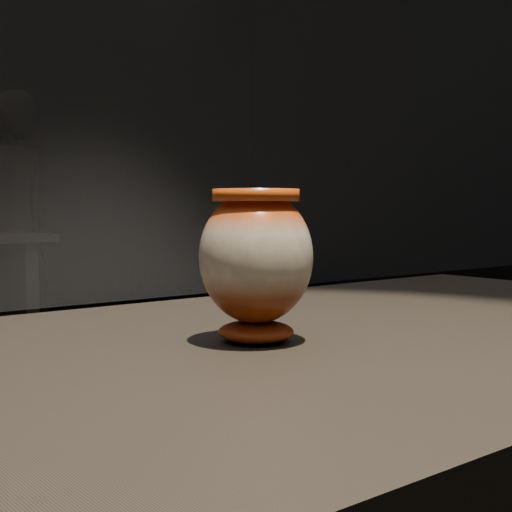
# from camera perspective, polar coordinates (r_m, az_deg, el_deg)

# --- Properties ---
(main_vase) EXTENTS (0.16, 0.16, 0.19)m
(main_vase) POSITION_cam_1_polar(r_m,az_deg,el_deg) (0.86, 0.00, -0.22)
(main_vase) COLOR maroon
(main_vase) RESTS_ON display_plinth
(visitor) EXTENTS (0.78, 0.63, 1.84)m
(visitor) POSITION_cam_1_polar(r_m,az_deg,el_deg) (5.11, -19.12, 2.15)
(visitor) COLOR black
(visitor) RESTS_ON ground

